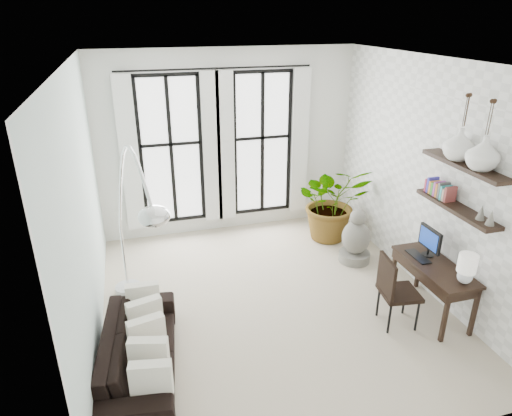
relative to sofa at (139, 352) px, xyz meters
name	(u,v)px	position (x,y,z in m)	size (l,w,h in m)	color
floor	(271,301)	(1.80, 0.90, -0.28)	(5.00, 5.00, 0.00)	#BFB098
ceiling	(274,61)	(1.80, 0.90, 2.92)	(5.00, 5.00, 0.00)	white
wall_left	(83,215)	(-0.45, 0.90, 1.32)	(5.00, 5.00, 0.00)	silver
wall_right	(428,178)	(4.05, 0.90, 1.32)	(5.00, 5.00, 0.00)	white
wall_back	(229,144)	(1.80, 3.40, 1.32)	(4.50, 4.50, 0.00)	white
windows	(218,148)	(1.60, 3.33, 1.28)	(3.26, 0.13, 2.65)	white
wall_shelves	(458,190)	(3.91, 0.13, 1.44)	(0.25, 1.30, 0.60)	black
sofa	(139,352)	(0.00, 0.00, 0.00)	(1.94, 0.76, 0.57)	black
throw_pillows	(147,334)	(0.10, 0.00, 0.22)	(0.40, 1.52, 0.40)	white
plant	(332,202)	(3.41, 2.49, 0.40)	(1.24, 1.07, 1.38)	#2D7228
desk	(437,269)	(3.75, 0.04, 0.41)	(0.52, 1.23, 1.12)	black
desk_chair	(394,287)	(3.13, 0.02, 0.26)	(0.51, 0.51, 0.96)	black
arc_lamp	(131,189)	(0.10, 0.86, 1.59)	(0.74, 1.97, 2.41)	silver
buddha	(356,240)	(3.44, 1.61, 0.09)	(0.50, 0.50, 0.89)	gray
vase_a	(483,153)	(3.91, -0.16, 1.98)	(0.37, 0.37, 0.38)	white
vase_b	(459,144)	(3.91, 0.24, 1.98)	(0.37, 0.37, 0.38)	white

